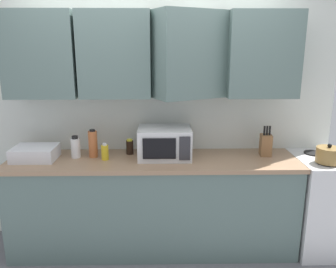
% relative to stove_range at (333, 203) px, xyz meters
% --- Properties ---
extents(wall_back_with_cabinets, '(3.51, 0.58, 2.60)m').
position_rel_stove_range_xyz_m(wall_back_with_cabinets, '(-1.71, 0.25, 1.13)').
color(wall_back_with_cabinets, silver).
rests_on(wall_back_with_cabinets, ground_plane).
extents(counter_run, '(2.64, 0.63, 0.90)m').
position_rel_stove_range_xyz_m(counter_run, '(-1.71, 0.02, -0.00)').
color(counter_run, slate).
rests_on(counter_run, ground_plane).
extents(stove_range, '(0.76, 0.64, 0.91)m').
position_rel_stove_range_xyz_m(stove_range, '(0.00, 0.00, 0.00)').
color(stove_range, silver).
rests_on(stove_range, ground_plane).
extents(kettle, '(0.21, 0.21, 0.17)m').
position_rel_stove_range_xyz_m(kettle, '(-0.17, -0.14, 0.53)').
color(kettle, olive).
rests_on(kettle, stove_range).
extents(microwave, '(0.48, 0.37, 0.28)m').
position_rel_stove_range_xyz_m(microwave, '(-1.60, 0.06, 0.59)').
color(microwave, silver).
rests_on(microwave, counter_run).
extents(dish_rack, '(0.38, 0.30, 0.12)m').
position_rel_stove_range_xyz_m(dish_rack, '(-2.77, 0.02, 0.51)').
color(dish_rack, silver).
rests_on(dish_rack, counter_run).
extents(knife_block, '(0.11, 0.13, 0.29)m').
position_rel_stove_range_xyz_m(knife_block, '(-0.65, 0.10, 0.55)').
color(knife_block, brown).
rests_on(knife_block, counter_run).
extents(bottle_yellow_mustard, '(0.07, 0.07, 0.15)m').
position_rel_stove_range_xyz_m(bottle_yellow_mustard, '(-2.14, 0.00, 0.52)').
color(bottle_yellow_mustard, gold).
rests_on(bottle_yellow_mustard, counter_run).
extents(bottle_white_jar, '(0.08, 0.08, 0.21)m').
position_rel_stove_range_xyz_m(bottle_white_jar, '(-2.42, 0.07, 0.54)').
color(bottle_white_jar, white).
rests_on(bottle_white_jar, counter_run).
extents(bottle_spice_jar, '(0.08, 0.08, 0.26)m').
position_rel_stove_range_xyz_m(bottle_spice_jar, '(-2.26, 0.09, 0.57)').
color(bottle_spice_jar, '#BC6638').
rests_on(bottle_spice_jar, counter_run).
extents(bottle_soy_dark, '(0.07, 0.07, 0.15)m').
position_rel_stove_range_xyz_m(bottle_soy_dark, '(-1.93, 0.16, 0.52)').
color(bottle_soy_dark, black).
rests_on(bottle_soy_dark, counter_run).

